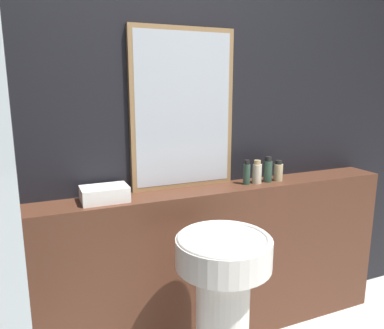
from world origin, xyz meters
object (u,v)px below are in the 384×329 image
object	(u,v)px
conditioner_bottle	(257,173)
lotion_bottle	(268,170)
towel_stack	(105,194)
shampoo_bottle	(247,173)
pedestal_sink	(223,305)
body_wash_bottle	(278,171)
mirror	(183,110)

from	to	relation	value
conditioner_bottle	lotion_bottle	size ratio (longest dim) A/B	0.90
towel_stack	shampoo_bottle	bearing A→B (deg)	0.00
pedestal_sink	conditioner_bottle	world-z (taller)	conditioner_bottle
towel_stack	pedestal_sink	bearing A→B (deg)	-47.73
pedestal_sink	shampoo_bottle	distance (m)	0.78
conditioner_bottle	body_wash_bottle	world-z (taller)	conditioner_bottle
shampoo_bottle	mirror	bearing A→B (deg)	165.29
mirror	pedestal_sink	bearing A→B (deg)	-93.67
conditioner_bottle	lotion_bottle	xyz separation A→B (m)	(0.08, 0.00, 0.01)
mirror	towel_stack	size ratio (longest dim) A/B	3.77
towel_stack	body_wash_bottle	size ratio (longest dim) A/B	1.86
conditioner_bottle	lotion_bottle	bearing A→B (deg)	0.00
pedestal_sink	towel_stack	xyz separation A→B (m)	(-0.43, 0.47, 0.45)
lotion_bottle	pedestal_sink	bearing A→B (deg)	-139.11
towel_stack	body_wash_bottle	bearing A→B (deg)	0.00
towel_stack	mirror	bearing A→B (deg)	11.50
shampoo_bottle	body_wash_bottle	size ratio (longest dim) A/B	1.17
body_wash_bottle	towel_stack	bearing A→B (deg)	180.00
shampoo_bottle	conditioner_bottle	world-z (taller)	shampoo_bottle
pedestal_sink	lotion_bottle	bearing A→B (deg)	40.89
pedestal_sink	towel_stack	bearing A→B (deg)	132.27
towel_stack	lotion_bottle	bearing A→B (deg)	0.00
body_wash_bottle	shampoo_bottle	bearing A→B (deg)	180.00
pedestal_sink	conditioner_bottle	distance (m)	0.82
pedestal_sink	towel_stack	size ratio (longest dim) A/B	3.75
mirror	lotion_bottle	xyz separation A→B (m)	(0.51, -0.09, -0.37)
towel_stack	body_wash_bottle	world-z (taller)	body_wash_bottle
shampoo_bottle	lotion_bottle	bearing A→B (deg)	0.00
towel_stack	lotion_bottle	xyz separation A→B (m)	(0.97, 0.00, 0.03)
mirror	lotion_bottle	distance (m)	0.63
shampoo_bottle	body_wash_bottle	distance (m)	0.22
mirror	shampoo_bottle	xyz separation A→B (m)	(0.36, -0.09, -0.37)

